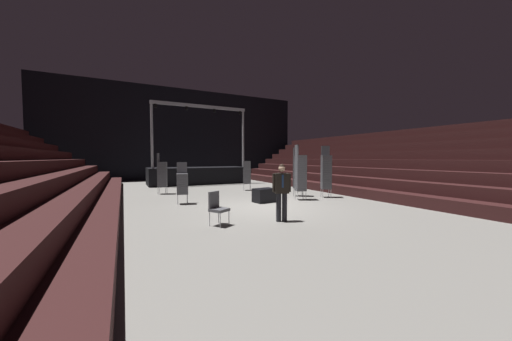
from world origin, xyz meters
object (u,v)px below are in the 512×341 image
Objects in this scene: chair_stack_mid_centre at (182,183)px; chair_stack_front_right at (326,172)px; chair_stack_rear_left at (247,176)px; equipment_road_case at (264,195)px; stage_riser at (198,174)px; chair_stack_mid_left at (298,172)px; chair_stack_mid_right at (300,172)px; man_with_tie at (282,189)px; loose_chair_near_man at (217,206)px; chair_stack_front_left at (162,174)px.

chair_stack_front_right is at bearing 178.44° from chair_stack_mid_centre.
equipment_road_case is (-1.07, -4.04, -0.57)m from chair_stack_rear_left.
stage_riser is 2.88× the size of chair_stack_mid_left.
stage_riser reaches higher than chair_stack_mid_right.
stage_riser is at bearing -99.03° from chair_stack_mid_centre.
chair_stack_front_right reaches higher than chair_stack_mid_left.
chair_stack_rear_left is 4.21m from equipment_road_case.
man_with_tie is at bearing -93.21° from stage_riser.
man_with_tie is 1.95m from loose_chair_near_man.
stage_riser is at bearing 92.97° from equipment_road_case.
stage_riser is 3.23× the size of chair_stack_front_left.
man_with_tie is 4.80m from chair_stack_mid_centre.
chair_stack_mid_centre is (-4.96, 1.32, -0.38)m from chair_stack_mid_right.
chair_stack_front_right is at bearing -68.08° from stage_riser.
loose_chair_near_man is at bearing -43.96° from chair_stack_mid_right.
chair_stack_mid_left is at bearing -16.89° from chair_stack_front_right.
man_with_tie and chair_stack_rear_left have the same top height.
chair_stack_front_right reaches higher than chair_stack_front_left.
chair_stack_rear_left is at bearing -34.20° from chair_stack_front_right.
stage_riser is 8.92m from chair_stack_mid_left.
chair_stack_mid_left is 1.15m from chair_stack_mid_right.
chair_stack_mid_right is 2.62× the size of loose_chair_near_man.
man_with_tie and chair_stack_mid_centre have the same top height.
chair_stack_front_right is (3.78, -9.39, 0.54)m from stage_riser.
man_with_tie is 1.90× the size of equipment_road_case.
chair_stack_mid_centre is at bearing 16.60° from chair_stack_front_right.
chair_stack_mid_left is at bearing -177.30° from loose_chair_near_man.
chair_stack_front_left is at bearing 127.49° from equipment_road_case.
loose_chair_near_man reaches higher than equipment_road_case.
stage_riser is at bearing -75.41° from man_with_tie.
chair_stack_mid_left is at bearing -71.51° from stage_riser.
chair_stack_front_left reaches higher than loose_chair_near_man.
stage_riser is 5.56m from chair_stack_front_left.
chair_stack_mid_left is 2.64m from equipment_road_case.
chair_stack_front_right is 1.45× the size of chair_stack_rear_left.
man_with_tie reaches higher than loose_chair_near_man.
chair_stack_mid_right reaches higher than loose_chair_near_man.
chair_stack_rear_left is 1.81× the size of loose_chair_near_man.
chair_stack_front_right is 3.43m from equipment_road_case.
stage_riser is at bearing -113.79° from chair_stack_mid_left.
chair_stack_front_left reaches higher than chair_stack_mid_centre.
man_with_tie is 8.19m from chair_stack_front_left.
man_with_tie is at bearing 62.21° from chair_stack_front_right.
loose_chair_near_man is (0.18, -3.91, -0.33)m from chair_stack_mid_centre.
loose_chair_near_man is (0.52, -7.39, -0.53)m from chair_stack_front_left.
chair_stack_mid_right is (2.24, -9.44, 0.54)m from stage_riser.
chair_stack_front_right is 6.64m from chair_stack_mid_centre.
loose_chair_near_man is at bearing -137.49° from equipment_road_case.
chair_stack_mid_centre is at bearing 23.63° from chair_stack_front_left.
stage_riser is 12.29m from loose_chair_near_man.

